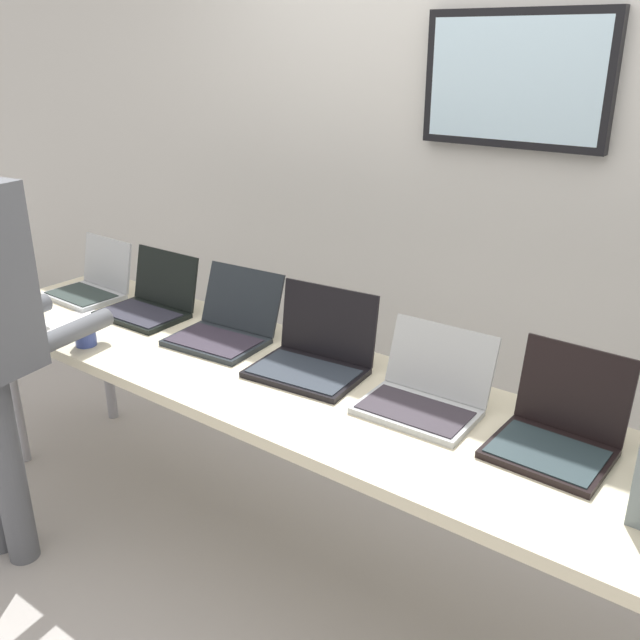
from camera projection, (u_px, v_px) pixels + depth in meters
The scene contains 11 objects.
ground at pixel (304, 564), 2.63m from camera, with size 8.00×8.00×0.04m, color #A7A19C.
back_wall at pixel (467, 147), 2.93m from camera, with size 8.00×0.11×2.80m.
workbench at pixel (302, 394), 2.36m from camera, with size 3.12×0.70×0.75m.
laptop_station_0 at pixel (92, 283), 3.12m from camera, with size 0.33×0.29×0.24m.
laptop_station_1 at pixel (151, 301), 2.91m from camera, with size 0.36×0.30×0.25m.
laptop_station_2 at pixel (226, 325), 2.66m from camera, with size 0.38×0.37×0.25m.
laptop_station_3 at pixel (314, 353), 2.41m from camera, with size 0.40×0.34×0.27m.
laptop_station_4 at pixel (426, 392), 2.16m from camera, with size 0.36×0.32×0.24m.
laptop_station_5 at pixel (558, 429), 1.94m from camera, with size 0.32×0.31×0.27m.
coffee_mug at pixel (85, 334), 2.61m from camera, with size 0.08×0.08×0.09m.
paper_sheet at pixel (65, 323), 2.83m from camera, with size 0.30×0.35×0.00m.
Camera 1 is at (1.31, -1.64, 1.82)m, focal length 39.03 mm.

